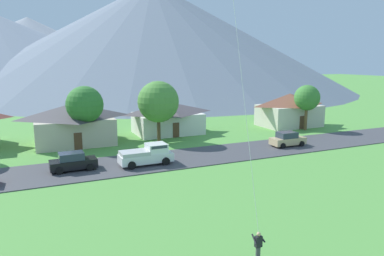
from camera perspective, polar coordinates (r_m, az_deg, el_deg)
name	(u,v)px	position (r m, az deg, el deg)	size (l,w,h in m)	color
road_strip	(155,161)	(37.23, -5.91, -5.22)	(160.00, 7.30, 0.08)	#424247
mountain_west_ridge	(30,50)	(179.46, -24.16, 11.05)	(122.29, 122.29, 28.66)	#8E939E
mountain_east_ridge	(153,37)	(130.85, -6.11, 14.05)	(134.34, 134.34, 36.19)	slate
house_leftmost	(289,109)	(58.54, 15.03, 2.86)	(9.53, 6.59, 5.07)	beige
house_right_center	(168,117)	(50.94, -3.85, 1.72)	(9.62, 6.77, 4.44)	silver
house_rightmost	(74,123)	(46.97, -18.11, 0.80)	(9.82, 8.03, 4.99)	beige
tree_near_left	(307,98)	(55.39, 17.62, 4.52)	(3.70, 3.70, 6.64)	brown
tree_center	(85,105)	(43.37, -16.51, 3.52)	(4.25, 4.25, 7.29)	#4C3823
tree_right_of_center	(158,102)	(45.13, -5.31, 4.12)	(5.13, 5.13, 7.67)	#4C3823
parked_car_black_west_end	(73,162)	(35.60, -18.21, -5.07)	(4.24, 2.15, 1.68)	black
parked_car_tan_mid_west	(287,139)	(44.76, 14.78, -1.72)	(4.24, 2.16, 1.68)	tan
pickup_truck_white_west_side	(147,155)	(35.89, -7.05, -4.16)	(5.22, 2.37, 1.99)	white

